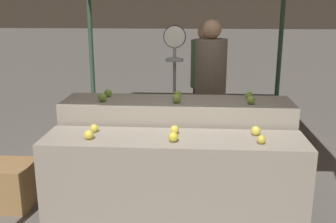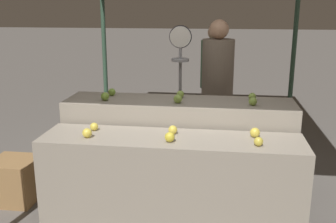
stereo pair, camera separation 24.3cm
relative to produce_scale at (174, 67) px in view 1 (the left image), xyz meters
name	(u,v)px [view 1 (the left image)]	position (x,y,z in m)	size (l,w,h in m)	color
ground_plane	(174,218)	(0.06, -1.25, -1.20)	(60.00, 60.00, 0.00)	#66605B
display_counter_front	(174,179)	(0.06, -1.25, -0.81)	(2.27, 0.55, 0.78)	gray
display_counter_back	(177,146)	(0.06, -0.65, -0.71)	(2.27, 0.55, 0.96)	gray
apple_front_0	(89,135)	(-0.66, -1.35, -0.38)	(0.08, 0.08, 0.08)	yellow
apple_front_1	(173,137)	(0.06, -1.36, -0.38)	(0.08, 0.08, 0.08)	gold
apple_front_2	(261,139)	(0.78, -1.36, -0.38)	(0.08, 0.08, 0.08)	gold
apple_front_3	(94,128)	(-0.66, -1.15, -0.38)	(0.07, 0.07, 0.07)	yellow
apple_front_4	(175,130)	(0.06, -1.15, -0.38)	(0.08, 0.08, 0.08)	yellow
apple_front_5	(256,131)	(0.77, -1.14, -0.38)	(0.09, 0.09, 0.09)	yellow
apple_back_0	(102,97)	(-0.67, -0.75, -0.19)	(0.08, 0.08, 0.08)	#7AA338
apple_back_1	(176,99)	(0.06, -0.76, -0.19)	(0.08, 0.08, 0.08)	#8EB247
apple_back_2	(251,100)	(0.77, -0.76, -0.19)	(0.08, 0.08, 0.08)	#8EB247
apple_back_3	(108,93)	(-0.66, -0.54, -0.19)	(0.08, 0.08, 0.08)	#7AA338
apple_back_4	(177,94)	(0.06, -0.53, -0.19)	(0.08, 0.08, 0.08)	#8EB247
apple_back_5	(249,95)	(0.78, -0.54, -0.19)	(0.07, 0.07, 0.07)	#8EB247
produce_scale	(174,67)	(0.00, 0.00, 0.00)	(0.25, 0.20, 1.67)	#99999E
person_vendor_at_scale	(210,81)	(0.42, 0.24, -0.20)	(0.38, 0.38, 1.72)	#2D2D38
person_customer_left	(204,75)	(0.37, 1.07, -0.27)	(0.43, 0.43, 1.63)	#2D2D38
wooden_crate_side	(11,185)	(-1.51, -1.10, -0.98)	(0.43, 0.43, 0.43)	#9E7547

